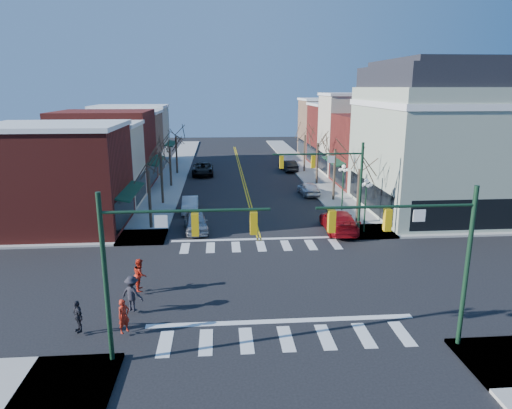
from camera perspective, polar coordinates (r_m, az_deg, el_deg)
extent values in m
plane|color=black|center=(26.94, 1.86, -9.66)|extent=(160.00, 160.00, 0.00)
cube|color=#9E9B93|center=(46.13, -11.83, 0.43)|extent=(3.50, 70.00, 0.15)
cube|color=#9E9B93|center=(47.19, 9.74, 0.84)|extent=(3.50, 70.00, 0.15)
cube|color=maroon|center=(38.97, -23.51, 2.89)|extent=(10.00, 8.50, 8.00)
cube|color=#BBB39A|center=(46.29, -20.48, 4.52)|extent=(10.00, 7.00, 7.50)
cube|color=maroon|center=(53.88, -18.28, 6.52)|extent=(10.00, 9.00, 8.50)
cube|color=#9D7356|center=(61.91, -16.50, 7.26)|extent=(10.00, 7.50, 7.80)
cube|color=#BBB39A|center=(69.44, -15.24, 8.24)|extent=(10.00, 8.00, 8.20)
cube|color=maroon|center=(53.88, 15.44, 6.46)|extent=(10.00, 8.50, 8.00)
cube|color=#BBB39A|center=(61.05, 13.05, 8.43)|extent=(10.00, 7.00, 10.00)
cube|color=maroon|center=(68.28, 11.13, 8.50)|extent=(10.00, 8.00, 8.50)
cube|color=#9D7356|center=(75.96, 9.52, 9.33)|extent=(10.00, 8.00, 9.00)
cube|color=#96A18C|center=(43.81, 21.77, 6.21)|extent=(12.00, 14.00, 11.00)
cube|color=white|center=(43.48, 22.28, 11.55)|extent=(12.25, 14.25, 0.50)
cube|color=black|center=(43.47, 22.57, 14.57)|extent=(11.40, 13.40, 1.80)
cube|color=black|center=(43.51, 22.72, 16.01)|extent=(9.80, 11.80, 0.60)
cylinder|color=#14331E|center=(19.12, -18.28, -9.09)|extent=(0.20, 0.20, 7.20)
cylinder|color=#14331E|center=(17.69, -8.72, -0.79)|extent=(6.50, 0.12, 0.12)
cube|color=gold|center=(17.82, -7.61, -2.48)|extent=(0.28, 0.28, 0.90)
cube|color=gold|center=(17.83, -0.29, -2.33)|extent=(0.28, 0.28, 0.90)
cylinder|color=#14331E|center=(21.19, 24.84, -7.39)|extent=(0.20, 0.20, 7.20)
cylinder|color=#14331E|center=(18.97, 17.15, -0.24)|extent=(6.50, 0.12, 0.12)
cube|color=gold|center=(18.99, 16.11, -1.87)|extent=(0.28, 0.28, 0.90)
cube|color=gold|center=(18.32, 9.43, -2.08)|extent=(0.28, 0.28, 0.90)
cylinder|color=#14331E|center=(34.24, 12.91, 1.59)|extent=(0.20, 0.20, 7.20)
cylinder|color=#14331E|center=(32.91, 7.74, 6.28)|extent=(6.50, 0.12, 0.12)
cube|color=gold|center=(32.92, 7.16, 5.33)|extent=(0.28, 0.28, 0.90)
cube|color=gold|center=(32.54, 3.21, 5.31)|extent=(0.28, 0.28, 0.90)
cylinder|color=#14331E|center=(35.87, 13.47, -0.49)|extent=(0.12, 0.12, 4.00)
sphere|color=white|center=(35.39, 13.67, 2.87)|extent=(0.36, 0.36, 0.36)
cylinder|color=#14331E|center=(41.92, 10.78, 1.78)|extent=(0.12, 0.12, 4.00)
sphere|color=white|center=(41.51, 10.92, 4.68)|extent=(0.36, 0.36, 0.36)
cylinder|color=#382B21|center=(36.88, -13.15, 0.54)|extent=(0.24, 0.24, 4.76)
cylinder|color=#382B21|center=(44.60, -11.70, 3.18)|extent=(0.24, 0.24, 5.04)
cylinder|color=#382B21|center=(52.46, -10.66, 4.62)|extent=(0.24, 0.24, 4.55)
cylinder|color=#382B21|center=(60.30, -9.90, 6.07)|extent=(0.24, 0.24, 4.90)
cylinder|color=#382B21|center=(38.17, 12.65, 0.92)|extent=(0.24, 0.24, 4.62)
cylinder|color=#382B21|center=(45.64, 9.75, 3.61)|extent=(0.24, 0.24, 5.18)
cylinder|color=#382B21|center=(53.33, 7.65, 5.05)|extent=(0.24, 0.24, 4.83)
cylinder|color=#382B21|center=(61.08, 6.09, 6.34)|extent=(0.24, 0.24, 4.97)
imported|color=#A4A4A8|center=(36.15, -7.53, -2.16)|extent=(2.25, 4.56, 1.49)
imported|color=silver|center=(41.81, -8.24, -0.02)|extent=(1.54, 4.10, 1.34)
imported|color=black|center=(59.31, -6.66, 4.44)|extent=(2.72, 5.77, 1.59)
imported|color=maroon|center=(36.35, 10.32, -2.06)|extent=(2.51, 5.73, 1.64)
imported|color=silver|center=(48.12, 6.58, 2.00)|extent=(1.99, 4.30, 1.43)
imported|color=black|center=(61.89, 4.06, 4.87)|extent=(2.18, 4.71, 1.49)
imported|color=#AC2112|center=(22.07, -16.19, -13.25)|extent=(0.68, 0.69, 1.61)
imported|color=red|center=(26.05, -14.27, -8.48)|extent=(0.77, 0.95, 1.80)
imported|color=#202129|center=(22.81, -21.39, -12.87)|extent=(0.84, 0.94, 1.53)
imported|color=black|center=(23.87, -15.22, -10.69)|extent=(1.36, 1.13, 1.83)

